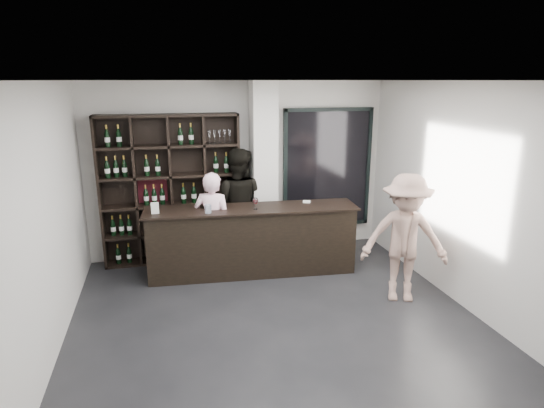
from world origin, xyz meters
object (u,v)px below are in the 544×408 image
object	(u,v)px
tasting_counter	(252,240)
customer	(405,239)
taster_pink	(213,224)
taster_black	(238,205)
wine_shelf	(171,190)

from	to	relation	value
tasting_counter	customer	size ratio (longest dim) A/B	1.83
taster_pink	customer	bearing A→B (deg)	173.45
taster_pink	taster_black	world-z (taller)	taster_black
taster_black	wine_shelf	bearing A→B (deg)	14.93
taster_pink	taster_black	bearing A→B (deg)	-106.02
wine_shelf	taster_pink	distance (m)	1.00
wine_shelf	taster_black	xyz separation A→B (m)	(1.05, -0.17, -0.27)
wine_shelf	tasting_counter	size ratio (longest dim) A/B	0.75
taster_pink	taster_black	xyz separation A→B (m)	(0.48, 0.55, 0.13)
tasting_counter	taster_pink	bearing A→B (deg)	174.24
taster_black	customer	distance (m)	2.76
wine_shelf	taster_black	bearing A→B (deg)	-8.93
tasting_counter	taster_black	size ratio (longest dim) A/B	1.71
tasting_counter	customer	distance (m)	2.27
taster_black	customer	size ratio (longest dim) A/B	1.07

